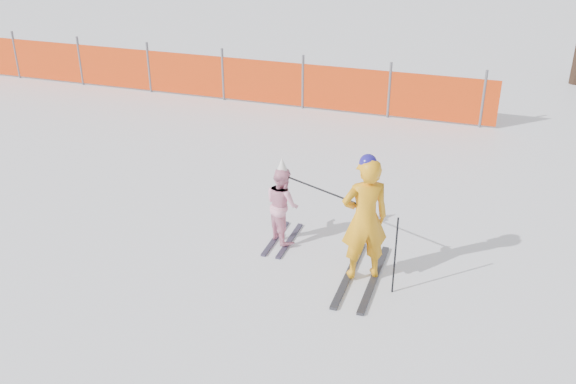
% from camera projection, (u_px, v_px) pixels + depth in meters
% --- Properties ---
extents(ground, '(120.00, 120.00, 0.00)m').
position_uv_depth(ground, '(276.00, 274.00, 8.63)').
color(ground, white).
rests_on(ground, ground).
extents(adult, '(0.74, 1.66, 1.78)m').
position_uv_depth(adult, '(365.00, 219.00, 8.17)').
color(adult, black).
rests_on(adult, ground).
extents(child, '(0.70, 1.04, 1.32)m').
position_uv_depth(child, '(282.00, 204.00, 9.18)').
color(child, black).
rests_on(child, ground).
extents(ski_poles, '(1.68, 0.76, 1.08)m').
position_uv_depth(ski_poles, '(355.00, 220.00, 8.29)').
color(ski_poles, black).
rests_on(ski_poles, ground).
extents(safety_fence, '(14.36, 0.06, 1.25)m').
position_uv_depth(safety_fence, '(191.00, 74.00, 15.55)').
color(safety_fence, '#595960').
rests_on(safety_fence, ground).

